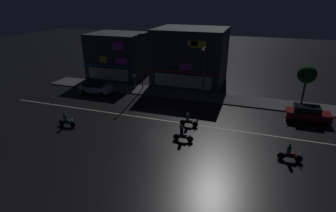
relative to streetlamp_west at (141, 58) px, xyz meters
The scene contains 16 objects.
ground_plane 11.04m from the streetlamp_west, 57.65° to the right, with size 140.00×140.00×0.00m, color black.
lane_divider_stripe 11.03m from the streetlamp_west, 57.65° to the right, with size 36.99×0.16×0.01m, color beige.
sidewalk_far 7.03m from the streetlamp_west, ahead, with size 38.94×3.69×0.14m, color #4C4C4F.
storefront_left_block 8.29m from the streetlamp_west, 140.27° to the left, with size 8.32×7.04×6.97m.
storefront_center_block 8.16m from the streetlamp_west, 48.79° to the left, with size 10.10×8.78×8.03m.
streetlamp_west is the anchor object (origin of this frame).
streetlamp_mid 8.78m from the streetlamp_west, ahead, with size 0.44×1.64×6.47m.
pedestrian_on_sidewalk 3.78m from the streetlamp_west, behind, with size 0.37×0.37×1.95m.
street_tree 20.41m from the streetlamp_west, ahead, with size 2.07×2.07×4.98m.
parked_car_near_kerb 21.22m from the streetlamp_west, 10.38° to the right, with size 4.30×1.98×1.67m.
parked_car_trailing 7.36m from the streetlamp_west, 149.43° to the right, with size 4.30×1.98×1.67m.
motorcycle_lead 15.70m from the streetlamp_west, 52.38° to the right, with size 1.90×0.60×1.52m.
motorcycle_following 13.29m from the streetlamp_west, 44.69° to the right, with size 1.90×0.60×1.52m.
motorcycle_opposite_lane 22.38m from the streetlamp_west, 34.21° to the right, with size 1.90×0.60×1.52m.
motorcycle_trailing_far 13.71m from the streetlamp_west, 101.79° to the right, with size 1.90×0.60×1.52m.
traffic_cone 6.36m from the streetlamp_west, 147.18° to the right, with size 0.36×0.36×0.55m, color orange.
Camera 1 is at (9.49, -24.43, 12.20)m, focal length 28.81 mm.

